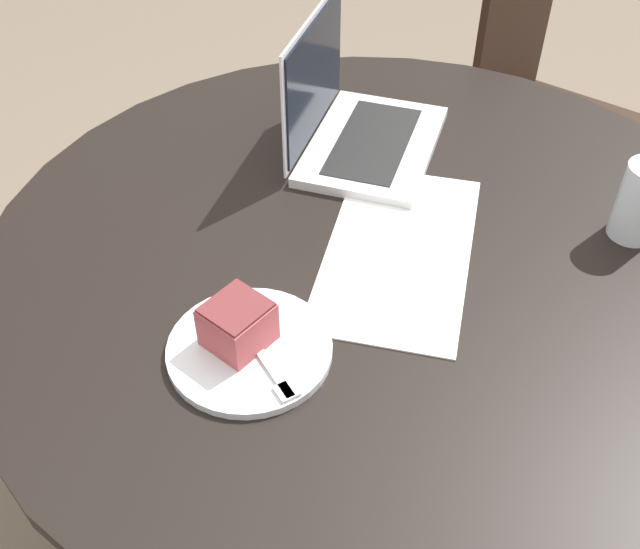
# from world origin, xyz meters

# --- Properties ---
(ground_plane) EXTENTS (12.00, 12.00, 0.00)m
(ground_plane) POSITION_xyz_m (0.00, 0.00, 0.00)
(ground_plane) COLOR #6B5B4C
(dining_table) EXTENTS (1.23, 1.23, 0.73)m
(dining_table) POSITION_xyz_m (0.00, 0.00, 0.60)
(dining_table) COLOR black
(dining_table) RESTS_ON ground_plane
(chair) EXTENTS (0.46, 0.46, 0.89)m
(chair) POSITION_xyz_m (0.89, 0.16, 0.47)
(chair) COLOR black
(chair) RESTS_ON ground_plane
(paper_document) EXTENTS (0.46, 0.39, 0.00)m
(paper_document) POSITION_xyz_m (0.01, -0.03, 0.73)
(paper_document) COLOR white
(paper_document) RESTS_ON dining_table
(plate) EXTENTS (0.22, 0.22, 0.01)m
(plate) POSITION_xyz_m (-0.29, -0.01, 0.74)
(plate) COLOR silver
(plate) RESTS_ON dining_table
(cake_slice) EXTENTS (0.08, 0.08, 0.07)m
(cake_slice) POSITION_xyz_m (-0.29, 0.01, 0.77)
(cake_slice) COLOR #B74C51
(cake_slice) RESTS_ON plate
(fork) EXTENTS (0.07, 0.17, 0.00)m
(fork) POSITION_xyz_m (-0.29, -0.05, 0.74)
(fork) COLOR silver
(fork) RESTS_ON plate
(laptop) EXTENTS (0.37, 0.33, 0.24)m
(laptop) POSITION_xyz_m (0.18, 0.21, 0.77)
(laptop) COLOR silver
(laptop) RESTS_ON dining_table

